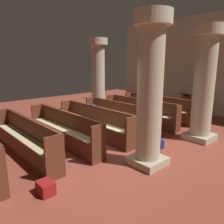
% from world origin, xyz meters
% --- Properties ---
extents(ground_plane, '(19.20, 19.20, 0.00)m').
position_xyz_m(ground_plane, '(0.00, 0.00, 0.00)').
color(ground_plane, brown).
extents(back_wall, '(10.00, 0.16, 4.50)m').
position_xyz_m(back_wall, '(0.00, 6.08, 2.25)').
color(back_wall, beige).
rests_on(back_wall, ground).
extents(pew_row_0, '(3.43, 0.46, 0.96)m').
position_xyz_m(pew_row_0, '(-0.88, 3.69, 0.51)').
color(pew_row_0, brown).
rests_on(pew_row_0, ground).
extents(pew_row_1, '(3.43, 0.46, 0.96)m').
position_xyz_m(pew_row_1, '(-0.88, 2.55, 0.51)').
color(pew_row_1, brown).
rests_on(pew_row_1, ground).
extents(pew_row_2, '(3.43, 0.47, 0.96)m').
position_xyz_m(pew_row_2, '(-0.88, 1.40, 0.51)').
color(pew_row_2, brown).
rests_on(pew_row_2, ground).
extents(pew_row_3, '(3.43, 0.46, 0.96)m').
position_xyz_m(pew_row_3, '(-0.88, 0.26, 0.51)').
color(pew_row_3, brown).
rests_on(pew_row_3, ground).
extents(pew_row_4, '(3.43, 0.46, 0.96)m').
position_xyz_m(pew_row_4, '(-0.88, -0.89, 0.51)').
color(pew_row_4, brown).
rests_on(pew_row_4, ground).
extents(pew_row_5, '(3.43, 0.47, 0.96)m').
position_xyz_m(pew_row_5, '(-0.88, -2.04, 0.51)').
color(pew_row_5, brown).
rests_on(pew_row_5, ground).
extents(pillar_aisle_side, '(0.89, 0.89, 3.45)m').
position_xyz_m(pillar_aisle_side, '(1.63, 2.51, 1.79)').
color(pillar_aisle_side, tan).
rests_on(pillar_aisle_side, ground).
extents(pillar_far_side, '(0.89, 0.89, 3.45)m').
position_xyz_m(pillar_far_side, '(-3.34, 2.41, 1.79)').
color(pillar_far_side, tan).
rests_on(pillar_far_side, ground).
extents(pillar_aisle_rear, '(0.84, 0.84, 3.45)m').
position_xyz_m(pillar_aisle_rear, '(1.63, -0.08, 1.79)').
color(pillar_aisle_rear, tan).
rests_on(pillar_aisle_rear, ground).
extents(lectern, '(0.48, 0.45, 1.08)m').
position_xyz_m(lectern, '(-0.19, 4.84, 0.45)').
color(lectern, '#492215').
rests_on(lectern, ground).
extents(hymn_book, '(0.16, 0.19, 0.03)m').
position_xyz_m(hymn_book, '(-1.20, 0.44, 0.98)').
color(hymn_book, navy).
rests_on(hymn_book, pew_row_3).
extents(kneeler_box_red, '(0.34, 0.26, 0.24)m').
position_xyz_m(kneeler_box_red, '(1.14, -2.44, 0.12)').
color(kneeler_box_red, maroon).
rests_on(kneeler_box_red, ground).
extents(kneeler_box_navy, '(0.41, 0.27, 0.24)m').
position_xyz_m(kneeler_box_navy, '(1.12, 0.92, 0.12)').
color(kneeler_box_navy, navy).
rests_on(kneeler_box_navy, ground).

